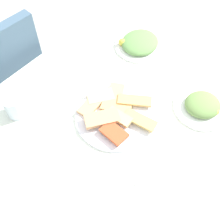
{
  "coord_description": "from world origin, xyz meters",
  "views": [
    {
      "loc": [
        -0.47,
        -0.41,
        1.66
      ],
      "look_at": [
        0.0,
        -0.01,
        0.77
      ],
      "focal_mm": 46.27,
      "sensor_mm": 36.0,
      "label": 1
    }
  ],
  "objects_px": {
    "dining_table": "(110,126)",
    "fork": "(138,214)",
    "salad_plate_greens": "(140,43)",
    "spoon": "(129,206)",
    "dining_chair": "(3,84)",
    "drinking_glass": "(15,106)",
    "paper_napkin": "(134,210)",
    "pide_platter": "(114,114)",
    "salad_plate_rice": "(202,106)"
  },
  "relations": [
    {
      "from": "salad_plate_greens",
      "to": "paper_napkin",
      "type": "bearing_deg",
      "value": -144.58
    },
    {
      "from": "dining_chair",
      "to": "spoon",
      "type": "bearing_deg",
      "value": -98.4
    },
    {
      "from": "salad_plate_greens",
      "to": "dining_chair",
      "type": "bearing_deg",
      "value": 132.94
    },
    {
      "from": "fork",
      "to": "paper_napkin",
      "type": "bearing_deg",
      "value": 68.47
    },
    {
      "from": "dining_chair",
      "to": "pide_platter",
      "type": "xyz_separation_m",
      "value": [
        0.1,
        -0.67,
        0.24
      ]
    },
    {
      "from": "spoon",
      "to": "paper_napkin",
      "type": "bearing_deg",
      "value": -106.43
    },
    {
      "from": "pide_platter",
      "to": "spoon",
      "type": "distance_m",
      "value": 0.35
    },
    {
      "from": "dining_chair",
      "to": "salad_plate_greens",
      "type": "height_order",
      "value": "dining_chair"
    },
    {
      "from": "salad_plate_greens",
      "to": "drinking_glass",
      "type": "distance_m",
      "value": 0.62
    },
    {
      "from": "dining_chair",
      "to": "salad_plate_greens",
      "type": "relative_size",
      "value": 3.9
    },
    {
      "from": "dining_table",
      "to": "salad_plate_greens",
      "type": "relative_size",
      "value": 5.3
    },
    {
      "from": "drinking_glass",
      "to": "spoon",
      "type": "relative_size",
      "value": 0.56
    },
    {
      "from": "dining_table",
      "to": "paper_napkin",
      "type": "relative_size",
      "value": 9.58
    },
    {
      "from": "paper_napkin",
      "to": "spoon",
      "type": "height_order",
      "value": "spoon"
    },
    {
      "from": "dining_table",
      "to": "salad_plate_rice",
      "type": "bearing_deg",
      "value": -44.61
    },
    {
      "from": "drinking_glass",
      "to": "salad_plate_greens",
      "type": "bearing_deg",
      "value": -12.83
    },
    {
      "from": "paper_napkin",
      "to": "fork",
      "type": "relative_size",
      "value": 0.77
    },
    {
      "from": "pide_platter",
      "to": "fork",
      "type": "distance_m",
      "value": 0.38
    },
    {
      "from": "salad_plate_greens",
      "to": "spoon",
      "type": "distance_m",
      "value": 0.74
    },
    {
      "from": "fork",
      "to": "spoon",
      "type": "distance_m",
      "value": 0.04
    },
    {
      "from": "salad_plate_greens",
      "to": "paper_napkin",
      "type": "relative_size",
      "value": 1.81
    },
    {
      "from": "salad_plate_greens",
      "to": "spoon",
      "type": "xyz_separation_m",
      "value": [
        -0.61,
        -0.42,
        -0.01
      ]
    },
    {
      "from": "dining_table",
      "to": "fork",
      "type": "bearing_deg",
      "value": -126.6
    },
    {
      "from": "salad_plate_rice",
      "to": "drinking_glass",
      "type": "height_order",
      "value": "drinking_glass"
    },
    {
      "from": "salad_plate_rice",
      "to": "spoon",
      "type": "distance_m",
      "value": 0.49
    },
    {
      "from": "drinking_glass",
      "to": "fork",
      "type": "relative_size",
      "value": 0.54
    },
    {
      "from": "fork",
      "to": "salad_plate_rice",
      "type": "bearing_deg",
      "value": -15.1
    },
    {
      "from": "dining_table",
      "to": "salad_plate_rice",
      "type": "xyz_separation_m",
      "value": [
        0.26,
        -0.25,
        0.09
      ]
    },
    {
      "from": "dining_table",
      "to": "fork",
      "type": "distance_m",
      "value": 0.39
    },
    {
      "from": "dining_chair",
      "to": "salad_plate_rice",
      "type": "bearing_deg",
      "value": -69.14
    },
    {
      "from": "drinking_glass",
      "to": "fork",
      "type": "xyz_separation_m",
      "value": [
        -0.01,
        -0.59,
        -0.04
      ]
    },
    {
      "from": "pide_platter",
      "to": "spoon",
      "type": "bearing_deg",
      "value": -132.41
    },
    {
      "from": "salad_plate_greens",
      "to": "dining_table",
      "type": "bearing_deg",
      "value": -159.13
    },
    {
      "from": "pide_platter",
      "to": "drinking_glass",
      "type": "distance_m",
      "value": 0.37
    },
    {
      "from": "spoon",
      "to": "salad_plate_rice",
      "type": "bearing_deg",
      "value": -14.24
    },
    {
      "from": "spoon",
      "to": "dining_chair",
      "type": "bearing_deg",
      "value": 65.17
    },
    {
      "from": "drinking_glass",
      "to": "paper_napkin",
      "type": "distance_m",
      "value": 0.58
    },
    {
      "from": "fork",
      "to": "spoon",
      "type": "bearing_deg",
      "value": 68.47
    },
    {
      "from": "salad_plate_rice",
      "to": "spoon",
      "type": "xyz_separation_m",
      "value": [
        -0.48,
        -0.02,
        -0.01
      ]
    },
    {
      "from": "fork",
      "to": "salad_plate_greens",
      "type": "bearing_deg",
      "value": 14.99
    },
    {
      "from": "dining_chair",
      "to": "drinking_glass",
      "type": "relative_size",
      "value": 9.98
    },
    {
      "from": "dining_chair",
      "to": "drinking_glass",
      "type": "bearing_deg",
      "value": -108.85
    },
    {
      "from": "salad_plate_rice",
      "to": "drinking_glass",
      "type": "distance_m",
      "value": 0.72
    },
    {
      "from": "salad_plate_greens",
      "to": "drinking_glass",
      "type": "relative_size",
      "value": 2.56
    },
    {
      "from": "dining_chair",
      "to": "salad_plate_greens",
      "type": "xyz_separation_m",
      "value": [
        0.48,
        -0.51,
        0.25
      ]
    },
    {
      "from": "dining_table",
      "to": "salad_plate_greens",
      "type": "bearing_deg",
      "value": 20.87
    },
    {
      "from": "fork",
      "to": "spoon",
      "type": "xyz_separation_m",
      "value": [
        0.0,
        0.04,
        0.0
      ]
    },
    {
      "from": "salad_plate_greens",
      "to": "fork",
      "type": "relative_size",
      "value": 1.39
    },
    {
      "from": "pide_platter",
      "to": "drinking_glass",
      "type": "height_order",
      "value": "drinking_glass"
    },
    {
      "from": "dining_chair",
      "to": "spoon",
      "type": "xyz_separation_m",
      "value": [
        -0.14,
        -0.93,
        0.23
      ]
    }
  ]
}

